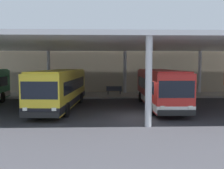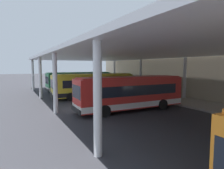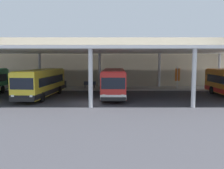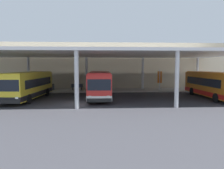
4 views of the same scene
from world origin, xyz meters
The scene contains 9 objects.
ground_plane centered at (0.00, 0.00, 0.00)m, with size 200.00×200.00×0.00m, color #333338.
platform_kerb centered at (0.00, 11.75, 0.09)m, with size 42.00×4.50×0.18m, color #A39E93.
station_building_facade centered at (0.00, 15.00, 3.90)m, with size 48.00×1.60×7.81m, color #C1B293.
canopy_shelter centered at (0.00, 5.50, 5.29)m, with size 40.00×17.00×5.55m.
bus_second_bay centered at (-6.18, 3.58, 1.66)m, with size 3.25×10.68×3.17m.
bus_middle_bay centered at (2.13, 3.96, 1.66)m, with size 2.86×10.57×3.17m.
bench_waiting centered at (-1.40, 11.82, 0.66)m, with size 1.80×0.45×0.92m.
trash_bin centered at (-5.16, 11.99, 0.68)m, with size 0.52×0.52×0.98m.
banner_sign centered at (11.40, 10.94, 1.98)m, with size 0.70×0.12×3.20m.
Camera 3 is at (1.92, -24.16, 4.23)m, focal length 38.97 mm.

